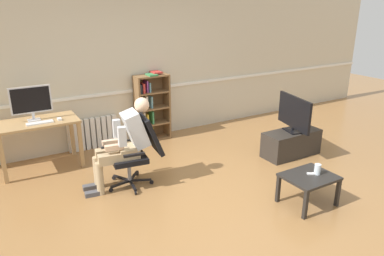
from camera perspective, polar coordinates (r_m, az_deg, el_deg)
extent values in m
plane|color=olive|center=(4.84, 3.67, -11.05)|extent=(18.00, 18.00, 0.00)
cube|color=beige|center=(6.62, -9.23, 9.57)|extent=(12.00, 0.10, 2.70)
cube|color=white|center=(6.65, -8.82, 5.84)|extent=(12.00, 0.03, 0.05)
cube|color=tan|center=(5.70, -27.43, -4.43)|extent=(0.06, 0.06, 0.72)
cube|color=tan|center=(5.82, -16.97, -2.55)|extent=(0.06, 0.06, 0.72)
cube|color=tan|center=(6.32, -18.22, -0.93)|extent=(0.06, 0.06, 0.72)
cube|color=tan|center=(6.21, -27.82, -2.61)|extent=(0.06, 0.06, 0.72)
cube|color=tan|center=(5.87, -23.05, 0.83)|extent=(1.15, 0.63, 0.04)
cube|color=silver|center=(5.92, -23.43, 1.17)|extent=(0.18, 0.14, 0.01)
cube|color=silver|center=(5.92, -23.53, 1.73)|extent=(0.04, 0.02, 0.10)
cube|color=silver|center=(5.86, -23.86, 4.06)|extent=(0.58, 0.02, 0.40)
cube|color=black|center=(5.84, -23.84, 4.03)|extent=(0.53, 0.00, 0.36)
cube|color=white|center=(5.73, -22.66, 0.76)|extent=(0.37, 0.12, 0.02)
cube|color=white|center=(5.79, -19.99, 1.33)|extent=(0.06, 0.10, 0.03)
cube|color=brown|center=(6.56, -8.51, 2.79)|extent=(0.03, 0.28, 1.20)
cube|color=brown|center=(6.79, -3.97, 3.52)|extent=(0.03, 0.28, 1.20)
cube|color=brown|center=(6.80, -6.69, 3.44)|extent=(0.58, 0.02, 1.20)
cube|color=brown|center=(6.86, -6.02, -1.54)|extent=(0.55, 0.28, 0.03)
cube|color=brown|center=(6.76, -6.11, 0.78)|extent=(0.55, 0.28, 0.03)
cube|color=brown|center=(6.67, -6.20, 3.16)|extent=(0.55, 0.28, 0.03)
cube|color=brown|center=(6.60, -6.29, 5.61)|extent=(0.55, 0.28, 0.03)
cube|color=brown|center=(6.53, -6.38, 8.10)|extent=(0.55, 0.28, 0.03)
cube|color=black|center=(6.73, -7.91, -1.11)|extent=(0.02, 0.19, 0.17)
cube|color=red|center=(6.65, -8.09, 1.34)|extent=(0.04, 0.19, 0.18)
cube|color=gold|center=(6.53, -8.10, 3.93)|extent=(0.05, 0.19, 0.24)
cube|color=black|center=(6.47, -8.21, 6.11)|extent=(0.04, 0.19, 0.16)
cube|color=#38844C|center=(6.75, -7.42, -1.08)|extent=(0.03, 0.19, 0.16)
cube|color=beige|center=(6.66, -7.71, 1.63)|extent=(0.04, 0.19, 0.24)
cube|color=beige|center=(6.56, -7.73, 3.69)|extent=(0.04, 0.19, 0.16)
cube|color=red|center=(6.49, -7.77, 6.21)|extent=(0.04, 0.19, 0.17)
cube|color=orange|center=(6.78, -7.04, -0.64)|extent=(0.05, 0.19, 0.23)
cube|color=gold|center=(6.67, -7.15, 1.45)|extent=(0.03, 0.19, 0.19)
cube|color=white|center=(6.60, -7.34, 4.09)|extent=(0.04, 0.19, 0.23)
cube|color=#89428E|center=(6.54, -7.25, 6.52)|extent=(0.03, 0.19, 0.21)
cube|color=#89428E|center=(6.78, -6.57, -0.85)|extent=(0.04, 0.19, 0.18)
cube|color=#38844C|center=(6.69, -6.37, 1.77)|extent=(0.03, 0.19, 0.23)
cube|color=#6699A3|center=(6.63, -6.56, 4.13)|extent=(0.03, 0.19, 0.21)
cube|color=#6699A3|center=(6.56, -6.85, 6.39)|extent=(0.03, 0.19, 0.17)
cube|color=gold|center=(6.80, -6.40, -0.64)|extent=(0.03, 0.19, 0.22)
cube|color=#38844C|center=(6.49, -6.33, 8.27)|extent=(0.16, 0.22, 0.02)
cube|color=red|center=(6.60, -5.63, 8.69)|extent=(0.16, 0.22, 0.02)
cube|color=white|center=(6.46, -18.52, -1.38)|extent=(0.07, 0.08, 0.54)
cube|color=white|center=(6.47, -17.69, -1.23)|extent=(0.07, 0.08, 0.54)
cube|color=white|center=(6.49, -16.86, -1.08)|extent=(0.07, 0.08, 0.54)
cube|color=white|center=(6.51, -16.03, -0.94)|extent=(0.07, 0.08, 0.54)
cube|color=white|center=(6.54, -15.21, -0.79)|extent=(0.07, 0.08, 0.54)
cube|color=white|center=(6.56, -14.40, -0.64)|extent=(0.07, 0.08, 0.54)
cube|color=white|center=(6.59, -13.59, -0.50)|extent=(0.07, 0.08, 0.54)
cube|color=white|center=(6.61, -12.79, -0.35)|extent=(0.07, 0.08, 0.54)
cube|color=white|center=(6.64, -12.00, -0.21)|extent=(0.07, 0.08, 0.54)
cube|color=black|center=(5.09, -9.26, -8.82)|extent=(0.07, 0.30, 0.02)
cylinder|color=black|center=(4.98, -8.80, -9.96)|extent=(0.03, 0.06, 0.06)
cube|color=black|center=(5.21, -8.02, -8.06)|extent=(0.29, 0.16, 0.02)
cylinder|color=black|center=(5.22, -6.33, -8.39)|extent=(0.06, 0.04, 0.06)
cube|color=black|center=(5.34, -9.07, -7.38)|extent=(0.23, 0.24, 0.02)
cylinder|color=black|center=(5.48, -8.48, -7.05)|extent=(0.05, 0.06, 0.06)
cube|color=black|center=(5.31, -10.93, -7.68)|extent=(0.18, 0.28, 0.02)
cylinder|color=black|center=(5.42, -12.11, -7.63)|extent=(0.05, 0.06, 0.06)
cube|color=black|center=(5.15, -11.10, -8.56)|extent=(0.30, 0.09, 0.02)
cylinder|color=black|center=(5.11, -12.54, -9.42)|extent=(0.06, 0.03, 0.06)
cylinder|color=gray|center=(5.15, -9.78, -6.51)|extent=(0.05, 0.05, 0.30)
cube|color=black|center=(5.07, -9.89, -4.62)|extent=(0.52, 0.52, 0.07)
cube|color=black|center=(5.04, -6.43, -0.98)|extent=(0.31, 0.47, 0.54)
cube|color=black|center=(5.25, -10.45, -2.07)|extent=(0.28, 0.08, 0.03)
cube|color=black|center=(4.78, -9.01, -4.17)|extent=(0.28, 0.08, 0.03)
cube|color=tan|center=(5.03, -9.96, -3.53)|extent=(0.30, 0.37, 0.14)
cube|color=silver|center=(4.95, -8.87, -0.15)|extent=(0.38, 0.38, 0.52)
sphere|color=beige|center=(4.88, -7.86, 3.59)|extent=(0.20, 0.20, 0.20)
cube|color=black|center=(4.94, -13.18, -2.92)|extent=(0.15, 0.05, 0.02)
cube|color=tan|center=(5.09, -12.50, -3.77)|extent=(0.43, 0.18, 0.13)
cylinder|color=tan|center=(5.17, -14.57, -6.73)|extent=(0.10, 0.10, 0.46)
cube|color=#4C4C51|center=(5.25, -15.47, -8.83)|extent=(0.23, 0.12, 0.06)
cube|color=tan|center=(4.91, -12.03, -4.62)|extent=(0.43, 0.18, 0.13)
cylinder|color=tan|center=(4.99, -14.19, -7.67)|extent=(0.10, 0.10, 0.46)
cube|color=#4C4C51|center=(5.07, -15.13, -9.83)|extent=(0.23, 0.12, 0.06)
cube|color=silver|center=(5.06, -11.67, -0.13)|extent=(0.11, 0.09, 0.26)
cube|color=beige|center=(5.04, -12.51, -2.20)|extent=(0.25, 0.10, 0.07)
cube|color=silver|center=(4.76, -10.86, -1.31)|extent=(0.11, 0.09, 0.26)
cube|color=beige|center=(4.86, -12.06, -2.97)|extent=(0.25, 0.10, 0.07)
cube|color=#2D2823|center=(6.26, 15.23, -2.30)|extent=(0.98, 0.41, 0.42)
cube|color=black|center=(6.18, 15.40, -0.41)|extent=(0.27, 0.36, 0.02)
cylinder|color=black|center=(6.17, 15.43, -0.10)|extent=(0.04, 0.04, 0.05)
cube|color=black|center=(6.09, 15.66, 2.40)|extent=(0.23, 0.84, 0.51)
cube|color=white|center=(6.10, 15.84, 2.41)|extent=(0.18, 0.79, 0.47)
cube|color=black|center=(4.56, 17.29, -11.43)|extent=(0.04, 0.04, 0.36)
cube|color=black|center=(4.95, 21.81, -9.38)|extent=(0.04, 0.04, 0.36)
cube|color=black|center=(5.20, 17.89, -7.49)|extent=(0.04, 0.04, 0.36)
cube|color=black|center=(4.82, 13.31, -9.22)|extent=(0.04, 0.04, 0.36)
cube|color=black|center=(4.79, 17.85, -7.24)|extent=(0.63, 0.51, 0.03)
cylinder|color=silver|center=(4.82, 19.01, -6.10)|extent=(0.08, 0.08, 0.13)
cube|color=white|center=(4.82, 18.37, -6.78)|extent=(0.15, 0.11, 0.02)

